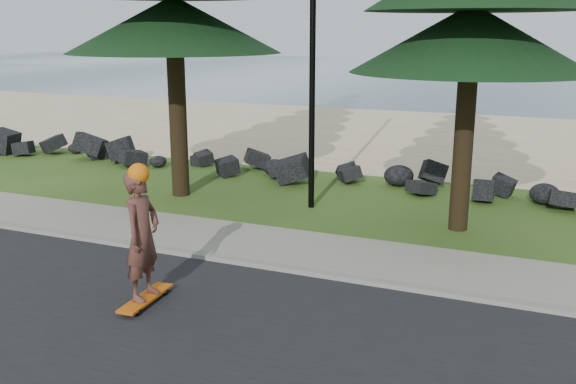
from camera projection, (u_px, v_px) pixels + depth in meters
name	position (u px, v px, depth m)	size (l,w,h in m)	color
ground	(253.00, 248.00, 12.50)	(160.00, 160.00, 0.00)	#2A4E18
road	(105.00, 352.00, 8.48)	(160.00, 7.00, 0.02)	black
kerb	(231.00, 261.00, 11.69)	(160.00, 0.20, 0.10)	gray
sidewalk	(257.00, 243.00, 12.67)	(160.00, 2.00, 0.08)	gray
beach_sand	(412.00, 136.00, 25.45)	(160.00, 15.00, 0.01)	tan
ocean	(498.00, 75.00, 58.05)	(160.00, 58.00, 0.01)	#365168
seawall_boulders	(342.00, 185.00, 17.50)	(60.00, 2.40, 1.10)	black
lamp_post	(313.00, 29.00, 14.33)	(0.25, 0.14, 8.14)	black
skateboarder	(142.00, 236.00, 9.67)	(0.52, 1.21, 2.22)	#C0520B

